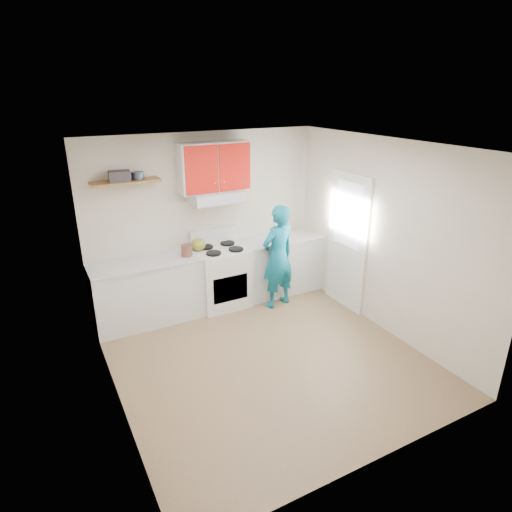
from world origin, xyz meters
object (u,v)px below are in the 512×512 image
kettle (198,244)px  crock (187,251)px  stove (222,277)px  tin (138,176)px  person (278,257)px

kettle → crock: size_ratio=1.14×
stove → crock: size_ratio=4.89×
crock → tin: bearing=158.1°
stove → kettle: size_ratio=4.28×
kettle → person: person is taller
crock → kettle: bearing=31.8°
stove → crock: crock is taller
crock → person: bearing=-16.1°
person → crock: bearing=-27.5°
stove → kettle: 0.64m
tin → person: tin is taller
crock → person: person is taller
tin → crock: tin is taller
tin → kettle: size_ratio=0.76×
stove → tin: tin is taller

